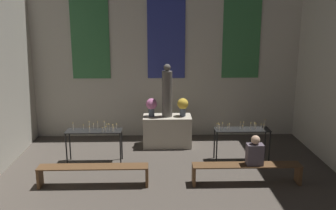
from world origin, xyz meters
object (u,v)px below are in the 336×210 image
Objects in this scene: statue at (167,92)px; candle_rack_left at (94,134)px; pew_back_left at (93,171)px; person_seated at (255,152)px; pew_back_right at (246,169)px; candle_rack_right at (242,133)px; flower_vase_right at (183,105)px; flower_vase_left at (151,105)px; altar at (167,131)px.

candle_rack_left is at bearing -147.34° from statue.
person_seated is (3.55, 0.00, 0.40)m from pew_back_left.
statue is at bearing 123.44° from pew_back_right.
pew_back_right is (-0.18, -1.36, -0.40)m from candle_rack_right.
flower_vase_right reaches higher than candle_rack_right.
flower_vase_left is 0.37× the size of candle_rack_left.
candle_rack_left is at bearing 159.89° from person_seated.
candle_rack_right is at bearing -27.36° from flower_vase_left.
statue is 0.62× the size of pew_back_left.
pew_back_left is (-1.69, -2.56, -0.09)m from altar.
flower_vase_left is at bearing 152.64° from candle_rack_right.
candle_rack_right is 0.58× the size of pew_back_right.
candle_rack_right is (2.32, -1.20, -0.45)m from flower_vase_left.
candle_rack_right is at bearing 82.33° from pew_back_right.
candle_rack_right is (1.87, -1.20, 0.30)m from altar.
flower_vase_left reaches higher than person_seated.
flower_vase_right is at bearing 0.00° from altar.
statue is at bearing -90.00° from altar.
pew_back_left is 3.38m from pew_back_right.
flower_vase_right is 1.92m from candle_rack_right.
statue is 1.07× the size of candle_rack_right.
altar is 0.91× the size of statue.
person_seated is at bearing 0.00° from pew_back_right.
person_seated is (2.30, -2.56, -0.45)m from flower_vase_left.
person_seated is (1.86, -2.56, 0.31)m from altar.
flower_vase_left is 1.92m from candle_rack_left.
candle_rack_right is (3.74, -0.00, 0.00)m from candle_rack_left.
candle_rack_left is (-2.31, -1.20, -0.45)m from flower_vase_right.
flower_vase_left is 0.88m from flower_vase_right.
altar is 2.25m from candle_rack_right.
pew_back_left is at bearing -180.00° from person_seated.
candle_rack_right is 1.36m from person_seated.
altar is 2.24m from candle_rack_left.
flower_vase_left is (-0.44, 0.00, 0.76)m from altar.
flower_vase_right is 2.64m from candle_rack_left.
candle_rack_right is at bearing -0.02° from candle_rack_left.
person_seated reaches higher than candle_rack_right.
candle_rack_right is (1.43, -1.20, -0.45)m from flower_vase_right.
altar is at bearing 180.00° from flower_vase_right.
statue is 2.87× the size of flower_vase_right.
candle_rack_left is 2.08× the size of person_seated.
flower_vase_left reaches higher than pew_back_left.
person_seated reaches higher than pew_back_left.
person_seated is at bearing 0.00° from pew_back_left.
pew_back_right is (1.69, -2.56, -0.09)m from altar.
flower_vase_right is 0.37× the size of candle_rack_left.
flower_vase_left reaches higher than pew_back_right.
statue is (0.00, -0.00, 1.14)m from altar.
flower_vase_right is at bearing 0.00° from flower_vase_left.
pew_back_right is (1.69, -2.56, -1.23)m from statue.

